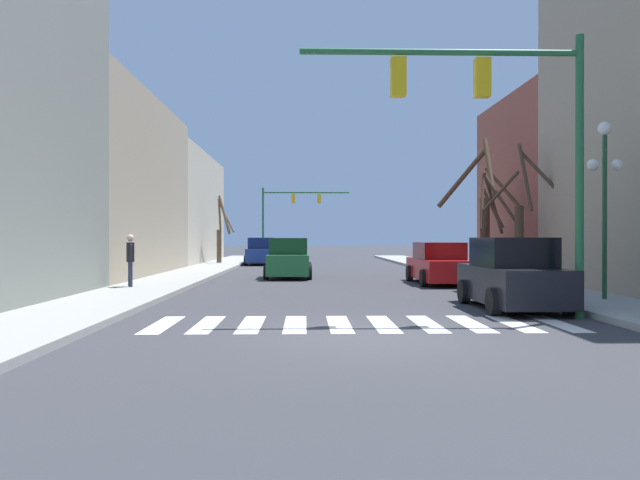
% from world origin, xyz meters
% --- Properties ---
extents(ground_plane, '(240.00, 240.00, 0.00)m').
position_xyz_m(ground_plane, '(0.00, 0.00, 0.00)').
color(ground_plane, '#38383D').
extents(sidewalk_left, '(2.61, 90.00, 0.15)m').
position_xyz_m(sidewalk_left, '(-6.40, 0.00, 0.07)').
color(sidewalk_left, '#9E9E99').
rests_on(sidewalk_left, ground_plane).
extents(building_row_left, '(6.00, 45.48, 12.52)m').
position_xyz_m(building_row_left, '(-10.70, 13.92, 4.98)').
color(building_row_left, gray).
rests_on(building_row_left, ground_plane).
extents(crosswalk_stripes, '(8.55, 2.60, 0.01)m').
position_xyz_m(crosswalk_stripes, '(0.00, 1.71, 0.00)').
color(crosswalk_stripes, white).
rests_on(crosswalk_stripes, ground_plane).
extents(traffic_signal_near, '(6.20, 0.28, 6.19)m').
position_xyz_m(traffic_signal_near, '(3.09, 2.43, 4.47)').
color(traffic_signal_near, '#236038').
rests_on(traffic_signal_near, ground_plane).
extents(traffic_signal_far, '(7.74, 0.28, 6.16)m').
position_xyz_m(traffic_signal_far, '(-2.54, 44.14, 4.52)').
color(traffic_signal_far, '#236038').
rests_on(traffic_signal_far, ground_plane).
extents(street_lamp_right_corner, '(0.95, 0.36, 4.69)m').
position_xyz_m(street_lamp_right_corner, '(6.76, 5.24, 3.45)').
color(street_lamp_right_corner, '#1E4C2D').
rests_on(street_lamp_right_corner, sidewalk_right).
extents(car_driving_away_lane, '(2.01, 4.60, 1.76)m').
position_xyz_m(car_driving_away_lane, '(-3.97, 29.73, 0.82)').
color(car_driving_away_lane, navy).
rests_on(car_driving_away_lane, ground_plane).
extents(car_at_intersection, '(1.95, 4.22, 1.77)m').
position_xyz_m(car_at_intersection, '(3.99, 4.31, 0.82)').
color(car_at_intersection, black).
rests_on(car_at_intersection, ground_plane).
extents(car_parked_left_mid, '(2.02, 4.54, 1.75)m').
position_xyz_m(car_parked_left_mid, '(-1.86, 16.49, 0.81)').
color(car_parked_left_mid, '#236B38').
rests_on(car_parked_left_mid, ground_plane).
extents(car_parked_right_far, '(1.99, 4.66, 1.59)m').
position_xyz_m(car_parked_right_far, '(-3.98, 35.87, 0.74)').
color(car_parked_right_far, black).
rests_on(car_parked_right_far, ground_plane).
extents(car_parked_right_mid, '(1.96, 4.88, 1.59)m').
position_xyz_m(car_parked_right_mid, '(3.99, 12.74, 0.75)').
color(car_parked_right_mid, red).
rests_on(car_parked_right_mid, ground_plane).
extents(pedestrian_crossing_street, '(0.59, 0.47, 1.56)m').
position_xyz_m(pedestrian_crossing_street, '(6.07, 14.82, 1.08)').
color(pedestrian_crossing_street, '#4C4C51').
rests_on(pedestrian_crossing_street, sidewalk_right).
extents(pedestrian_on_right_sidewalk, '(0.35, 0.73, 1.72)m').
position_xyz_m(pedestrian_on_right_sidewalk, '(-6.93, 9.72, 1.17)').
color(pedestrian_on_right_sidewalk, '#282D47').
rests_on(pedestrian_on_right_sidewalk, sidewalk_left).
extents(street_tree_left_far, '(2.69, 2.23, 5.11)m').
position_xyz_m(street_tree_left_far, '(6.84, 11.73, 2.22)').
color(street_tree_left_far, '#473828').
rests_on(street_tree_left_far, sidewalk_right).
extents(street_tree_right_far, '(1.32, 2.83, 4.34)m').
position_xyz_m(street_tree_right_far, '(-6.56, 29.23, 2.03)').
color(street_tree_right_far, brown).
rests_on(street_tree_right_far, sidewalk_left).
extents(street_tree_right_mid, '(1.68, 1.89, 4.23)m').
position_xyz_m(street_tree_right_mid, '(6.07, 13.27, 2.06)').
color(street_tree_right_mid, '#473828').
rests_on(street_tree_right_mid, sidewalk_right).
extents(street_tree_left_mid, '(3.10, 2.62, 5.79)m').
position_xyz_m(street_tree_left_mid, '(6.28, 14.81, 2.64)').
color(street_tree_left_mid, brown).
rests_on(street_tree_left_mid, sidewalk_right).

